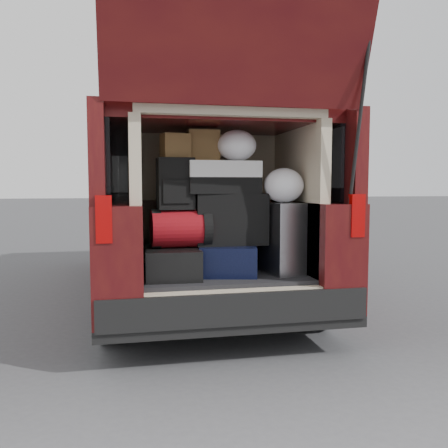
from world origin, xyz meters
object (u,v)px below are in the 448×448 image
at_px(backpack, 175,184).
at_px(twotone_duffel, 222,177).
at_px(black_hardshell, 173,262).
at_px(red_duffel, 181,228).
at_px(navy_hardshell, 228,259).
at_px(black_soft_case, 230,219).
at_px(silver_roller, 282,238).

bearing_deg(backpack, twotone_duffel, 2.86).
bearing_deg(black_hardshell, red_duffel, 5.66).
relative_size(navy_hardshell, black_soft_case, 0.95).
xyz_separation_m(black_hardshell, black_soft_case, (0.45, 0.08, 0.31)).
bearing_deg(navy_hardshell, twotone_duffel, -161.54).
distance_m(navy_hardshell, red_duffel, 0.45).
distance_m(navy_hardshell, twotone_duffel, 0.63).
distance_m(red_duffel, backpack, 0.33).
bearing_deg(twotone_duffel, red_duffel, -174.02).
height_order(navy_hardshell, twotone_duffel, twotone_duffel).
bearing_deg(backpack, navy_hardshell, 2.81).
relative_size(red_duffel, backpack, 1.15).
distance_m(silver_roller, black_soft_case, 0.43).
height_order(red_duffel, backpack, backpack).
xyz_separation_m(red_duffel, black_soft_case, (0.39, 0.07, 0.06)).
height_order(black_hardshell, red_duffel, red_duffel).
relative_size(navy_hardshell, backpack, 1.36).
xyz_separation_m(black_soft_case, twotone_duffel, (-0.06, -0.03, 0.32)).
bearing_deg(backpack, black_soft_case, 5.18).
bearing_deg(red_duffel, backpack, 177.85).
relative_size(black_hardshell, black_soft_case, 1.00).
distance_m(black_soft_case, twotone_duffel, 0.33).
height_order(black_hardshell, silver_roller, silver_roller).
relative_size(black_hardshell, silver_roller, 1.00).
bearing_deg(black_hardshell, black_soft_case, 12.09).
xyz_separation_m(black_hardshell, silver_roller, (0.85, -0.03, 0.16)).
xyz_separation_m(black_hardshell, navy_hardshell, (0.43, 0.05, 0.00)).
xyz_separation_m(backpack, twotone_duffel, (0.36, 0.05, 0.05)).
bearing_deg(navy_hardshell, red_duffel, -160.39).
relative_size(silver_roller, black_soft_case, 1.00).
relative_size(silver_roller, red_duffel, 1.25).
xyz_separation_m(navy_hardshell, red_duffel, (-0.37, -0.05, 0.25)).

